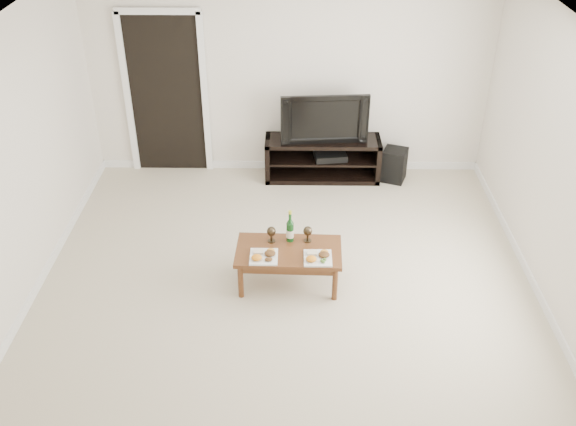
{
  "coord_description": "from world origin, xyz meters",
  "views": [
    {
      "loc": [
        0.08,
        -4.87,
        4.1
      ],
      "look_at": [
        0.01,
        0.5,
        0.7
      ],
      "focal_mm": 40.0,
      "sensor_mm": 36.0,
      "label": 1
    }
  ],
  "objects_px": {
    "media_console": "(322,159)",
    "television": "(324,116)",
    "coffee_table": "(289,267)",
    "subwoofer": "(394,165)"
  },
  "relations": [
    {
      "from": "television",
      "to": "subwoofer",
      "type": "height_order",
      "value": "television"
    },
    {
      "from": "subwoofer",
      "to": "coffee_table",
      "type": "xyz_separation_m",
      "value": [
        -1.33,
        -2.18,
        -0.0
      ]
    },
    {
      "from": "media_console",
      "to": "subwoofer",
      "type": "height_order",
      "value": "media_console"
    },
    {
      "from": "media_console",
      "to": "television",
      "type": "xyz_separation_m",
      "value": [
        0.0,
        0.0,
        0.59
      ]
    },
    {
      "from": "subwoofer",
      "to": "coffee_table",
      "type": "height_order",
      "value": "subwoofer"
    },
    {
      "from": "media_console",
      "to": "subwoofer",
      "type": "xyz_separation_m",
      "value": [
        0.92,
        -0.05,
        -0.06
      ]
    },
    {
      "from": "media_console",
      "to": "coffee_table",
      "type": "xyz_separation_m",
      "value": [
        -0.41,
        -2.23,
        -0.07
      ]
    },
    {
      "from": "subwoofer",
      "to": "coffee_table",
      "type": "relative_size",
      "value": 0.41
    },
    {
      "from": "media_console",
      "to": "television",
      "type": "height_order",
      "value": "television"
    },
    {
      "from": "media_console",
      "to": "coffee_table",
      "type": "bearing_deg",
      "value": -100.42
    }
  ]
}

